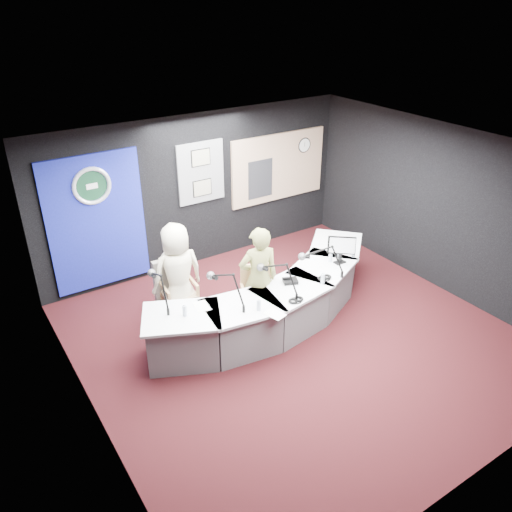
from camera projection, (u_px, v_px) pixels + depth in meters
ground at (296, 338)px, 7.72m from camera, size 6.00×6.00×0.00m
ceiling at (304, 157)px, 6.41m from camera, size 6.00×6.00×0.02m
wall_back at (199, 191)px, 9.28m from camera, size 6.00×0.02×2.80m
wall_front at (494, 379)px, 4.84m from camera, size 6.00×0.02×2.80m
wall_left at (82, 326)px, 5.61m from camera, size 0.02×6.00×2.80m
wall_right at (443, 210)px, 8.52m from camera, size 0.02×6.00×2.80m
broadcast_desk at (273, 301)px, 7.92m from camera, size 4.50×1.90×0.75m
backdrop_panel at (97, 223)px, 8.41m from camera, size 1.60×0.05×2.30m
agency_seal at (92, 186)px, 8.07m from camera, size 0.63×0.07×0.63m
seal_center at (92, 186)px, 8.08m from camera, size 0.48×0.01×0.48m
pinboard at (201, 173)px, 9.12m from camera, size 0.90×0.04×1.10m
framed_photo_upper at (201, 158)px, 8.97m from camera, size 0.34×0.02×0.27m
framed_photo_lower at (202, 188)px, 9.23m from camera, size 0.34×0.02×0.27m
booth_window_frame at (278, 167)px, 10.04m from camera, size 2.12×0.06×1.32m
booth_glow at (279, 167)px, 10.03m from camera, size 2.00×0.02×1.20m
equipment_rack at (260, 179)px, 9.87m from camera, size 0.55×0.02×0.75m
wall_clock at (304, 145)px, 10.14m from camera, size 0.28×0.01×0.28m
armchair_left at (179, 291)px, 7.93m from camera, size 0.63×0.63×1.04m
armchair_right at (259, 295)px, 7.78m from camera, size 0.79×0.79×1.08m
draped_jacket at (169, 279)px, 8.05m from camera, size 0.51×0.14×0.70m
person_man at (178, 274)px, 7.79m from camera, size 0.81×0.54×1.63m
person_woman at (259, 278)px, 7.64m from camera, size 0.69×0.55×1.66m
computer_monitor at (341, 245)px, 8.09m from camera, size 0.36×0.31×0.30m
desk_phone at (290, 281)px, 7.68m from camera, size 0.26×0.24×0.05m
headphones_near at (324, 278)px, 7.78m from camera, size 0.20×0.20×0.03m
headphones_far at (296, 300)px, 7.23m from camera, size 0.19×0.19×0.03m
paper_stack at (202, 306)px, 7.12m from camera, size 0.23×0.30×0.00m
notepad at (275, 314)px, 6.95m from camera, size 0.26×0.31×0.00m
boom_mic_a at (159, 285)px, 7.04m from camera, size 0.17×0.74×0.60m
boom_mic_b at (227, 286)px, 7.04m from camera, size 0.29×0.72×0.60m
boom_mic_c at (279, 276)px, 7.27m from camera, size 0.35×0.70×0.60m
boom_mic_d at (322, 259)px, 7.71m from camera, size 0.62×0.49×0.60m
water_bottles at (283, 282)px, 7.52m from camera, size 3.13×0.64×0.18m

